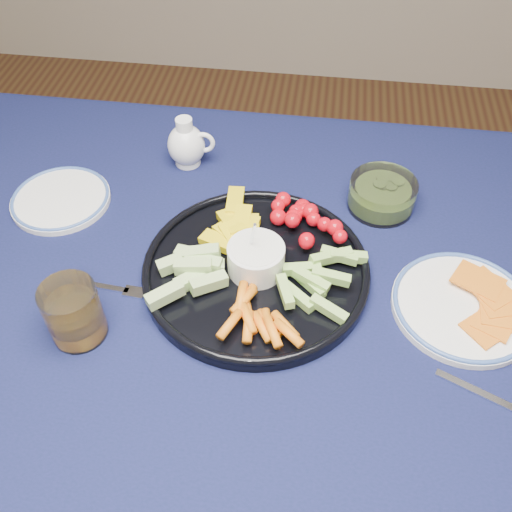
# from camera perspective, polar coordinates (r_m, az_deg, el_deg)

# --- Properties ---
(dining_table) EXTENTS (1.67, 1.07, 0.75)m
(dining_table) POSITION_cam_1_polar(r_m,az_deg,el_deg) (0.92, -7.39, -9.04)
(dining_table) COLOR #4B2819
(dining_table) RESTS_ON ground
(crudite_platter) EXTENTS (0.35, 0.35, 0.11)m
(crudite_platter) POSITION_cam_1_polar(r_m,az_deg,el_deg) (0.87, -0.15, -1.13)
(crudite_platter) COLOR black
(crudite_platter) RESTS_ON dining_table
(creamer_pitcher) EXTENTS (0.09, 0.07, 0.10)m
(creamer_pitcher) POSITION_cam_1_polar(r_m,az_deg,el_deg) (1.07, -6.93, 11.00)
(creamer_pitcher) COLOR white
(creamer_pitcher) RESTS_ON dining_table
(pickle_bowl) EXTENTS (0.11, 0.11, 0.05)m
(pickle_bowl) POSITION_cam_1_polar(r_m,az_deg,el_deg) (1.01, 12.46, 5.93)
(pickle_bowl) COLOR white
(pickle_bowl) RESTS_ON dining_table
(cheese_plate) EXTENTS (0.21, 0.21, 0.02)m
(cheese_plate) POSITION_cam_1_polar(r_m,az_deg,el_deg) (0.89, 20.04, -4.60)
(cheese_plate) COLOR white
(cheese_plate) RESTS_ON dining_table
(juice_tumbler) EXTENTS (0.08, 0.08, 0.09)m
(juice_tumbler) POSITION_cam_1_polar(r_m,az_deg,el_deg) (0.83, -17.69, -5.65)
(juice_tumbler) COLOR white
(juice_tumbler) RESTS_ON dining_table
(fork_left) EXTENTS (0.16, 0.03, 0.00)m
(fork_left) POSITION_cam_1_polar(r_m,az_deg,el_deg) (0.90, -14.88, -3.02)
(fork_left) COLOR silver
(fork_left) RESTS_ON dining_table
(fork_right) EXTENTS (0.16, 0.08, 0.00)m
(fork_right) POSITION_cam_1_polar(r_m,az_deg,el_deg) (0.83, 24.09, -13.66)
(fork_right) COLOR silver
(fork_right) RESTS_ON dining_table
(side_plate_extra) EXTENTS (0.17, 0.17, 0.01)m
(side_plate_extra) POSITION_cam_1_polar(r_m,az_deg,el_deg) (1.06, -18.95, 5.42)
(side_plate_extra) COLOR white
(side_plate_extra) RESTS_ON dining_table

